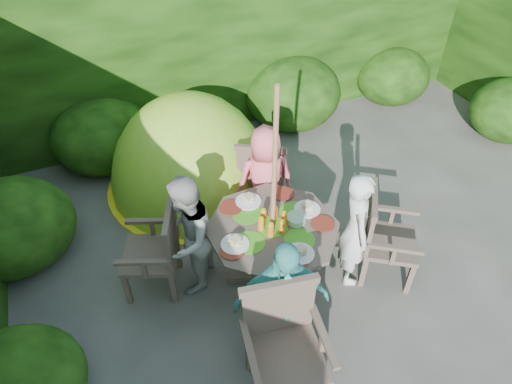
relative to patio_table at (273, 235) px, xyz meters
name	(u,v)px	position (x,y,z in m)	size (l,w,h in m)	color
ground	(385,294)	(0.97, -0.64, -0.63)	(60.00, 60.00, 0.00)	#46443E
hedge_enclosure	(332,121)	(0.97, 0.70, 0.62)	(9.00, 9.00, 2.50)	black
patio_table	(273,235)	(0.00, 0.00, 0.00)	(1.62, 1.62, 0.89)	#47382E
parasol_pole	(274,198)	(0.00, 0.00, 0.47)	(0.04, 0.04, 2.20)	#97603C
garden_chair_right	(383,236)	(1.04, -0.33, -0.11)	(0.75, 0.77, 0.97)	#47382E
garden_chair_left	(158,249)	(-1.04, 0.35, -0.11)	(0.68, 0.72, 0.96)	#47382E
garden_chair_back	(262,173)	(0.34, 1.04, -0.12)	(0.74, 0.72, 0.95)	#47382E
garden_chair_front	(283,343)	(-0.37, -1.02, -0.07)	(0.71, 0.65, 1.05)	#47382E
child_right	(356,229)	(0.75, -0.26, 0.02)	(0.47, 0.31, 1.30)	white
child_left	(187,237)	(-0.76, 0.26, 0.03)	(0.64, 0.50, 1.32)	#A9A8A4
child_back	(265,180)	(0.25, 0.76, 0.02)	(0.63, 0.41, 1.30)	#F96775
child_front	(282,303)	(-0.26, -0.76, 0.05)	(0.79, 0.33, 1.35)	#4DB5AE
dome_tent	(194,185)	(-0.31, 1.75, -0.63)	(2.24, 2.24, 2.46)	#8FBF24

